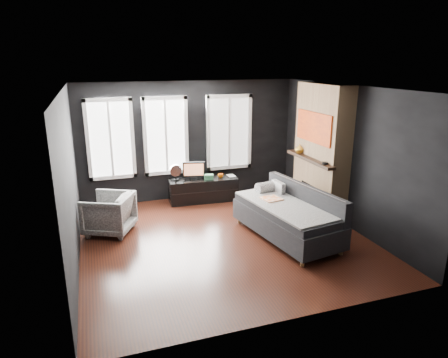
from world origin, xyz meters
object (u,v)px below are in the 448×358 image
object	(u,v)px
armchair	(109,212)
book	(228,172)
sofa	(287,213)
mantel_vase	(300,149)
monitor	(194,169)
mug	(221,175)
media_console	(203,190)

from	to	relation	value
armchair	book	xyz separation A→B (m)	(2.75, 1.12, 0.23)
sofa	mantel_vase	distance (m)	1.85
sofa	armchair	xyz separation A→B (m)	(-3.05, 1.27, -0.06)
sofa	book	size ratio (longest dim) A/B	9.80
monitor	mug	size ratio (longest dim) A/B	4.16
mug	mantel_vase	size ratio (longest dim) A/B	0.63
armchair	monitor	distance (m)	2.30
sofa	armchair	distance (m)	3.30
mantel_vase	book	bearing A→B (deg)	140.11
book	mantel_vase	bearing A→B (deg)	-39.89
sofa	armchair	bearing A→B (deg)	147.80
monitor	armchair	bearing A→B (deg)	-135.82
mug	media_console	bearing A→B (deg)	174.32
armchair	monitor	bearing A→B (deg)	147.07
media_console	mug	distance (m)	0.53
sofa	mantel_vase	world-z (taller)	mantel_vase
mug	monitor	bearing A→B (deg)	172.06
mantel_vase	armchair	bearing A→B (deg)	-178.92
armchair	sofa	bearing A→B (deg)	93.54
book	mantel_vase	distance (m)	1.77
mug	armchair	bearing A→B (deg)	-157.02
media_console	monitor	bearing A→B (deg)	170.77
sofa	book	distance (m)	2.41
sofa	mug	distance (m)	2.40
media_console	mug	size ratio (longest dim) A/B	12.73
media_console	book	xyz separation A→B (m)	(0.60, -0.00, 0.38)
sofa	book	world-z (taller)	sofa
media_console	armchair	bearing A→B (deg)	-149.21
sofa	monitor	bearing A→B (deg)	104.70
mug	mantel_vase	distance (m)	1.90
monitor	mug	xyz separation A→B (m)	(0.61, -0.09, -0.17)
armchair	monitor	world-z (taller)	monitor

